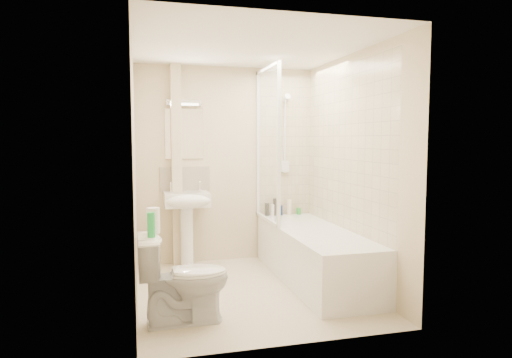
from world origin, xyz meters
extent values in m
plane|color=beige|center=(0.00, 0.00, 0.00)|extent=(2.50, 2.50, 0.00)
cube|color=beige|center=(0.00, 1.25, 1.20)|extent=(2.20, 0.02, 2.40)
cube|color=beige|center=(-1.10, 0.00, 1.20)|extent=(0.02, 2.50, 2.40)
cube|color=beige|center=(1.10, 0.00, 1.20)|extent=(0.02, 2.50, 2.40)
cube|color=white|center=(0.00, 0.00, 2.40)|extent=(2.20, 2.50, 0.02)
cube|color=beige|center=(0.75, 1.24, 1.42)|extent=(0.70, 0.01, 1.75)
cube|color=beige|center=(1.09, 0.17, 1.42)|extent=(0.01, 2.10, 1.75)
cube|color=beige|center=(-0.62, 1.19, 1.20)|extent=(0.12, 0.12, 2.40)
cube|color=beige|center=(-0.52, 1.24, 1.03)|extent=(0.60, 0.02, 0.30)
cube|color=white|center=(-0.52, 1.24, 1.58)|extent=(0.46, 0.01, 0.60)
cube|color=silver|center=(-0.52, 1.22, 1.95)|extent=(0.42, 0.07, 0.07)
cube|color=white|center=(0.75, 0.17, 0.28)|extent=(0.70, 2.10, 0.55)
cube|color=white|center=(0.75, 0.17, 0.49)|extent=(0.56, 1.96, 0.05)
cube|color=white|center=(0.40, 0.80, 1.45)|extent=(0.01, 0.90, 1.80)
cube|color=white|center=(0.40, 1.23, 1.45)|extent=(0.04, 0.04, 1.80)
cube|color=white|center=(0.40, 0.35, 1.45)|extent=(0.04, 0.04, 1.80)
cube|color=white|center=(0.40, 0.80, 2.33)|extent=(0.04, 0.90, 0.04)
cube|color=white|center=(0.40, 0.80, 0.57)|extent=(0.04, 0.90, 0.03)
cylinder|color=white|center=(0.75, 1.22, 1.55)|extent=(0.02, 0.02, 0.90)
cylinder|color=white|center=(0.75, 1.22, 1.10)|extent=(0.05, 0.05, 0.02)
cylinder|color=white|center=(0.75, 1.22, 2.00)|extent=(0.05, 0.05, 0.02)
cylinder|color=white|center=(0.75, 1.15, 2.03)|extent=(0.08, 0.11, 0.11)
cube|color=white|center=(0.75, 1.21, 1.17)|extent=(0.10, 0.05, 0.14)
cylinder|color=white|center=(0.73, 1.19, 1.60)|extent=(0.01, 0.13, 0.84)
cylinder|color=white|center=(-0.52, 1.08, 0.35)|extent=(0.15, 0.15, 0.71)
cube|color=white|center=(-0.52, 1.05, 0.81)|extent=(0.53, 0.40, 0.16)
ellipsoid|color=white|center=(-0.52, 0.88, 0.81)|extent=(0.53, 0.22, 0.16)
cube|color=silver|center=(-0.52, 1.05, 0.87)|extent=(0.36, 0.26, 0.04)
cylinder|color=white|center=(-0.69, 1.16, 0.94)|extent=(0.03, 0.03, 0.10)
cylinder|color=white|center=(-0.35, 1.16, 0.94)|extent=(0.03, 0.03, 0.10)
sphere|color=white|center=(-0.69, 1.16, 1.00)|extent=(0.04, 0.04, 0.04)
sphere|color=white|center=(-0.35, 1.16, 1.00)|extent=(0.04, 0.04, 0.04)
cylinder|color=black|center=(0.50, 1.16, 0.63)|extent=(0.05, 0.05, 0.16)
cylinder|color=white|center=(0.57, 1.16, 0.62)|extent=(0.05, 0.05, 0.14)
cylinder|color=black|center=(0.61, 1.16, 0.66)|extent=(0.06, 0.06, 0.22)
cylinder|color=navy|center=(0.68, 1.16, 0.61)|extent=(0.05, 0.05, 0.13)
cylinder|color=beige|center=(0.80, 1.16, 0.65)|extent=(0.06, 0.06, 0.19)
cylinder|color=green|center=(0.92, 1.16, 0.59)|extent=(0.06, 0.06, 0.08)
imported|color=white|center=(-0.72, -0.62, 0.37)|extent=(0.44, 0.74, 0.75)
cylinder|color=white|center=(-0.95, -0.55, 0.80)|extent=(0.11, 0.11, 0.11)
cylinder|color=white|center=(-0.96, -0.55, 0.91)|extent=(0.11, 0.11, 0.10)
cylinder|color=green|center=(-0.98, -0.71, 0.85)|extent=(0.06, 0.06, 0.20)
camera|label=1|loc=(-1.06, -4.33, 1.52)|focal=32.00mm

